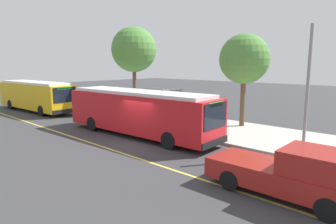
{
  "coord_description": "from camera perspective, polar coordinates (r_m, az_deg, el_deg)",
  "views": [
    {
      "loc": [
        12.88,
        -11.37,
        4.61
      ],
      "look_at": [
        0.59,
        1.76,
        1.69
      ],
      "focal_mm": 31.23,
      "sensor_mm": 36.0,
      "label": 1
    }
  ],
  "objects": [
    {
      "name": "route_sign_post",
      "position": [
        20.41,
        -0.4,
        1.76
      ],
      "size": [
        0.44,
        0.08,
        2.8
      ],
      "color": "#333338",
      "rests_on": "sidewalk_curb"
    },
    {
      "name": "street_tree_upstreet",
      "position": [
        21.88,
        14.68,
        9.91
      ],
      "size": [
        3.58,
        3.58,
        6.66
      ],
      "color": "brown",
      "rests_on": "sidewalk_curb"
    },
    {
      "name": "lane_stripe_center",
      "position": [
        16.47,
        -11.07,
        -7.19
      ],
      "size": [
        36.0,
        0.14,
        0.01
      ],
      "primitive_type": "cube",
      "color": "#E0D64C",
      "rests_on": "ground_plane"
    },
    {
      "name": "bus_shelter",
      "position": [
        24.4,
        -1.06,
        2.89
      ],
      "size": [
        2.9,
        1.6,
        2.48
      ],
      "color": "#333338",
      "rests_on": "sidewalk_curb"
    },
    {
      "name": "waiting_bench",
      "position": [
        24.38,
        -0.05,
        -0.16
      ],
      "size": [
        1.6,
        0.48,
        0.95
      ],
      "color": "brown",
      "rests_on": "sidewalk_curb"
    },
    {
      "name": "transit_bus_main",
      "position": [
        19.07,
        -5.72,
        0.15
      ],
      "size": [
        11.71,
        3.12,
        2.95
      ],
      "color": "red",
      "rests_on": "ground_plane"
    },
    {
      "name": "street_tree_near_shelter",
      "position": [
        28.95,
        -6.68,
        11.97
      ],
      "size": [
        4.35,
        4.35,
        8.07
      ],
      "color": "brown",
      "rests_on": "sidewalk_curb"
    },
    {
      "name": "pickup_truck",
      "position": [
        11.22,
        22.84,
        -11.08
      ],
      "size": [
        5.43,
        2.1,
        1.85
      ],
      "color": "maroon",
      "rests_on": "ground_plane"
    },
    {
      "name": "ground_plane",
      "position": [
        17.79,
        -5.29,
        -5.83
      ],
      "size": [
        120.0,
        120.0,
        0.0
      ],
      "primitive_type": "plane",
      "color": "#38383A"
    },
    {
      "name": "transit_bus_second",
      "position": [
        31.95,
        -24.38,
        3.03
      ],
      "size": [
        10.87,
        3.19,
        2.95
      ],
      "color": "gold",
      "rests_on": "ground_plane"
    },
    {
      "name": "utility_pole",
      "position": [
        15.95,
        25.56,
        3.8
      ],
      "size": [
        0.16,
        0.16,
        6.4
      ],
      "primitive_type": "cylinder",
      "color": "gray",
      "rests_on": "sidewalk_curb"
    },
    {
      "name": "sidewalk_curb",
      "position": [
        22.1,
        6.42,
        -2.67
      ],
      "size": [
        44.0,
        6.4,
        0.15
      ],
      "primitive_type": "cube",
      "color": "#B7B2A8",
      "rests_on": "ground_plane"
    }
  ]
}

